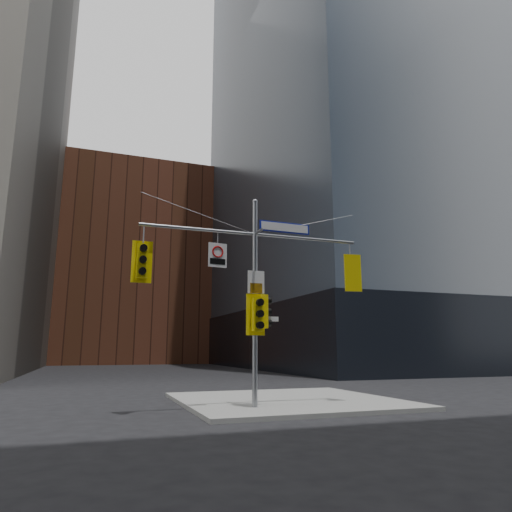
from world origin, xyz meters
TOP-DOWN VIEW (x-y plane):
  - ground at (0.00, 0.00)m, footprint 160.00×160.00m
  - sidewalk_corner at (2.00, 4.00)m, footprint 8.00×8.00m
  - tower_ne at (28.00, 32.00)m, footprint 36.00×36.00m
  - podium_ne at (28.00, 32.00)m, footprint 36.40×36.40m
  - brick_midrise at (0.00, 58.00)m, footprint 26.00×20.00m
  - signal_assembly at (0.00, 1.99)m, footprint 8.00×0.80m
  - traffic_light_west_arm at (-3.83, 2.01)m, footprint 0.66×0.51m
  - traffic_light_east_arm at (3.82, 1.99)m, footprint 0.67×0.56m
  - traffic_light_pole_side at (0.33, 2.00)m, footprint 0.47×0.40m
  - traffic_light_pole_front at (-0.00, 1.73)m, footprint 0.67×0.54m
  - street_sign_blade at (1.15, 2.00)m, footprint 1.97×0.10m
  - regulatory_sign_arm at (-1.35, 1.97)m, footprint 0.67×0.14m
  - regulatory_sign_pole at (0.00, 1.88)m, footprint 0.60×0.05m
  - street_blade_ew at (0.45, 2.00)m, footprint 0.83×0.04m
  - street_blade_ns at (0.00, 2.45)m, footprint 0.08×0.73m

SIDE VIEW (x-z plane):
  - ground at x=0.00m, z-range 0.00..0.00m
  - sidewalk_corner at x=2.00m, z-range 0.00..0.15m
  - street_blade_ns at x=0.00m, z-range 2.73..2.88m
  - podium_ne at x=28.00m, z-range 0.00..6.00m
  - street_blade_ew at x=0.45m, z-range 2.96..3.12m
  - traffic_light_pole_front at x=0.00m, z-range 2.47..3.87m
  - traffic_light_pole_side at x=0.33m, z-range 2.71..3.86m
  - regulatory_sign_pole at x=0.00m, z-range 3.87..4.65m
  - signal_assembly at x=0.00m, z-range 0.77..8.07m
  - traffic_light_west_arm at x=-3.83m, z-range 4.11..5.49m
  - traffic_light_east_arm at x=3.82m, z-range 4.10..5.50m
  - regulatory_sign_arm at x=-1.35m, z-range 4.76..5.59m
  - street_sign_blade at x=1.15m, z-range 6.16..6.54m
  - brick_midrise at x=0.00m, z-range 0.00..28.00m
  - tower_ne at x=28.00m, z-range 0.00..90.00m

